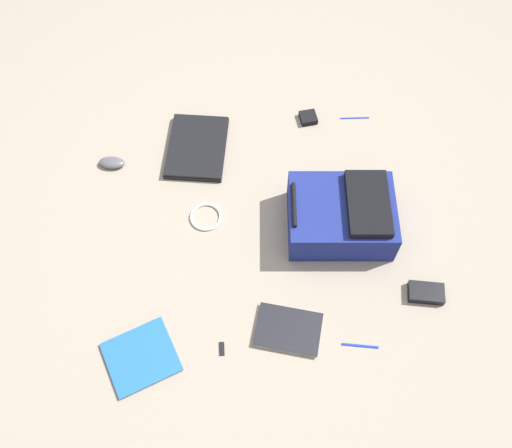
{
  "coord_description": "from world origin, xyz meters",
  "views": [
    {
      "loc": [
        -1.15,
        0.18,
        1.99
      ],
      "look_at": [
        -0.04,
        0.01,
        0.02
      ],
      "focal_mm": 40.02,
      "sensor_mm": 36.0,
      "label": 1
    }
  ],
  "objects_px": {
    "laptop": "(197,147)",
    "book_blue": "(288,330)",
    "computer_mouse": "(112,163)",
    "pen_blue": "(360,345)",
    "cable_coil": "(206,217)",
    "power_brick": "(426,293)",
    "earbud_pouch": "(308,118)",
    "book_manual": "(141,357)",
    "usb_stick": "(222,349)",
    "pen_black": "(355,118)",
    "backpack": "(342,215)"
  },
  "relations": [
    {
      "from": "power_brick",
      "to": "usb_stick",
      "type": "distance_m",
      "value": 0.79
    },
    {
      "from": "book_blue",
      "to": "pen_blue",
      "type": "height_order",
      "value": "book_blue"
    },
    {
      "from": "cable_coil",
      "to": "book_blue",
      "type": "bearing_deg",
      "value": -154.82
    },
    {
      "from": "book_blue",
      "to": "book_manual",
      "type": "relative_size",
      "value": 0.95
    },
    {
      "from": "book_blue",
      "to": "computer_mouse",
      "type": "bearing_deg",
      "value": 36.1
    },
    {
      "from": "book_manual",
      "to": "pen_blue",
      "type": "height_order",
      "value": "book_manual"
    },
    {
      "from": "usb_stick",
      "to": "backpack",
      "type": "bearing_deg",
      "value": -50.81
    },
    {
      "from": "computer_mouse",
      "to": "earbud_pouch",
      "type": "distance_m",
      "value": 0.88
    },
    {
      "from": "pen_black",
      "to": "usb_stick",
      "type": "height_order",
      "value": "same"
    },
    {
      "from": "power_brick",
      "to": "pen_blue",
      "type": "relative_size",
      "value": 1.01
    },
    {
      "from": "backpack",
      "to": "pen_blue",
      "type": "height_order",
      "value": "backpack"
    },
    {
      "from": "laptop",
      "to": "book_manual",
      "type": "xyz_separation_m",
      "value": [
        -0.89,
        0.29,
        -0.01
      ]
    },
    {
      "from": "laptop",
      "to": "pen_black",
      "type": "relative_size",
      "value": 2.92
    },
    {
      "from": "cable_coil",
      "to": "pen_black",
      "type": "bearing_deg",
      "value": -59.98
    },
    {
      "from": "backpack",
      "to": "book_manual",
      "type": "xyz_separation_m",
      "value": [
        -0.42,
        0.82,
        -0.08
      ]
    },
    {
      "from": "laptop",
      "to": "power_brick",
      "type": "height_order",
      "value": "power_brick"
    },
    {
      "from": "book_blue",
      "to": "pen_black",
      "type": "height_order",
      "value": "book_blue"
    },
    {
      "from": "earbud_pouch",
      "to": "cable_coil",
      "type": "bearing_deg",
      "value": 130.78
    },
    {
      "from": "pen_black",
      "to": "earbud_pouch",
      "type": "distance_m",
      "value": 0.21
    },
    {
      "from": "pen_black",
      "to": "pen_blue",
      "type": "height_order",
      "value": "pen_blue"
    },
    {
      "from": "power_brick",
      "to": "earbud_pouch",
      "type": "relative_size",
      "value": 1.83
    },
    {
      "from": "book_manual",
      "to": "computer_mouse",
      "type": "bearing_deg",
      "value": 5.27
    },
    {
      "from": "cable_coil",
      "to": "usb_stick",
      "type": "xyz_separation_m",
      "value": [
        -0.55,
        0.0,
        -0.0
      ]
    },
    {
      "from": "laptop",
      "to": "book_blue",
      "type": "relative_size",
      "value": 1.37
    },
    {
      "from": "pen_blue",
      "to": "usb_stick",
      "type": "height_order",
      "value": "pen_blue"
    },
    {
      "from": "laptop",
      "to": "usb_stick",
      "type": "height_order",
      "value": "laptop"
    },
    {
      "from": "backpack",
      "to": "cable_coil",
      "type": "height_order",
      "value": "backpack"
    },
    {
      "from": "power_brick",
      "to": "usb_stick",
      "type": "bearing_deg",
      "value": 96.84
    },
    {
      "from": "computer_mouse",
      "to": "backpack",
      "type": "bearing_deg",
      "value": -102.96
    },
    {
      "from": "computer_mouse",
      "to": "earbud_pouch",
      "type": "height_order",
      "value": "computer_mouse"
    },
    {
      "from": "laptop",
      "to": "book_manual",
      "type": "height_order",
      "value": "laptop"
    },
    {
      "from": "computer_mouse",
      "to": "earbud_pouch",
      "type": "xyz_separation_m",
      "value": [
        0.12,
        -0.88,
        -0.0
      ]
    },
    {
      "from": "book_manual",
      "to": "backpack",
      "type": "bearing_deg",
      "value": -62.77
    },
    {
      "from": "book_blue",
      "to": "usb_stick",
      "type": "relative_size",
      "value": 5.61
    },
    {
      "from": "usb_stick",
      "to": "laptop",
      "type": "bearing_deg",
      "value": -0.12
    },
    {
      "from": "book_blue",
      "to": "earbud_pouch",
      "type": "relative_size",
      "value": 3.86
    },
    {
      "from": "usb_stick",
      "to": "book_manual",
      "type": "bearing_deg",
      "value": 87.62
    },
    {
      "from": "power_brick",
      "to": "pen_black",
      "type": "bearing_deg",
      "value": 4.01
    },
    {
      "from": "computer_mouse",
      "to": "usb_stick",
      "type": "height_order",
      "value": "computer_mouse"
    },
    {
      "from": "laptop",
      "to": "cable_coil",
      "type": "height_order",
      "value": "laptop"
    },
    {
      "from": "pen_black",
      "to": "earbud_pouch",
      "type": "xyz_separation_m",
      "value": [
        0.02,
        0.21,
        0.01
      ]
    },
    {
      "from": "cable_coil",
      "to": "pen_blue",
      "type": "relative_size",
      "value": 1.0
    },
    {
      "from": "book_blue",
      "to": "cable_coil",
      "type": "relative_size",
      "value": 2.12
    },
    {
      "from": "laptop",
      "to": "power_brick",
      "type": "xyz_separation_m",
      "value": [
        -0.81,
        -0.78,
        0.0
      ]
    },
    {
      "from": "computer_mouse",
      "to": "pen_blue",
      "type": "height_order",
      "value": "computer_mouse"
    },
    {
      "from": "power_brick",
      "to": "usb_stick",
      "type": "relative_size",
      "value": 2.66
    },
    {
      "from": "backpack",
      "to": "computer_mouse",
      "type": "height_order",
      "value": "backpack"
    },
    {
      "from": "laptop",
      "to": "cable_coil",
      "type": "relative_size",
      "value": 2.91
    },
    {
      "from": "book_manual",
      "to": "cable_coil",
      "type": "height_order",
      "value": "same"
    },
    {
      "from": "backpack",
      "to": "power_brick",
      "type": "relative_size",
      "value": 3.43
    }
  ]
}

